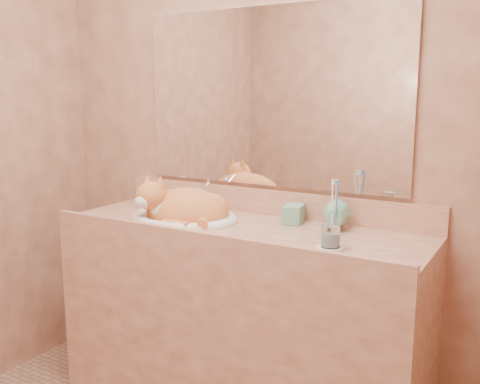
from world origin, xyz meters
The scene contains 12 objects.
wall_back centered at (0.00, 1.00, 1.25)m, with size 2.40×0.02×2.50m, color brown.
vanity_counter centered at (0.00, 0.72, 0.42)m, with size 1.60×0.55×0.85m, color #985C44, non-canonical shape.
mirror centered at (0.00, 0.99, 1.39)m, with size 1.30×0.02×0.80m, color white.
sink_basin centered at (-0.28, 0.70, 0.93)m, with size 0.49×0.41×0.15m, color white, non-canonical shape.
faucet centered at (-0.28, 0.90, 0.93)m, with size 0.04×0.11×0.15m, color white, non-canonical shape.
cat centered at (-0.28, 0.69, 0.91)m, with size 0.39×0.32×0.22m, color #C3622D, non-canonical shape.
soap_dispenser centered at (0.18, 0.84, 0.94)m, with size 0.08×0.08×0.18m, color #66A382.
toothbrush_cup centered at (0.39, 0.82, 0.90)m, with size 0.12×0.12×0.11m, color #66A382.
toothbrushes centered at (0.39, 0.82, 0.98)m, with size 0.04×0.04×0.22m, color silver, non-canonical shape.
saucer centered at (0.46, 0.59, 0.85)m, with size 0.10×0.10×0.01m, color white.
water_glass centered at (0.46, 0.59, 0.90)m, with size 0.07×0.07×0.08m, color silver.
lotion_bottle centered at (-0.59, 0.85, 0.91)m, with size 0.05×0.05×0.11m, color silver.
Camera 1 is at (1.12, -1.19, 1.41)m, focal length 40.00 mm.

